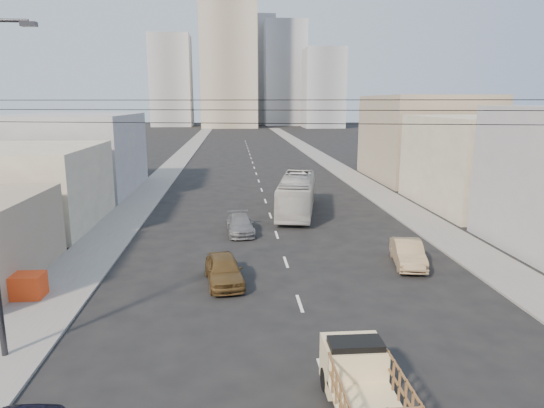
{
  "coord_description": "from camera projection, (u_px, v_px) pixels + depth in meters",
  "views": [
    {
      "loc": [
        -3.0,
        -13.04,
        9.24
      ],
      "look_at": [
        -0.81,
        14.07,
        3.5
      ],
      "focal_mm": 32.0,
      "sensor_mm": 36.0,
      "label": 1
    }
  ],
  "objects": [
    {
      "name": "sidewalk_left",
      "position": [
        181.0,
        157.0,
        82.2
      ],
      "size": [
        3.5,
        180.0,
        0.12
      ],
      "primitive_type": "cube",
      "color": "slate",
      "rests_on": "ground"
    },
    {
      "name": "sidewalk_right",
      "position": [
        318.0,
        156.0,
        84.04
      ],
      "size": [
        3.5,
        180.0,
        0.12
      ],
      "primitive_type": "cube",
      "color": "slate",
      "rests_on": "ground"
    },
    {
      "name": "lane_dashes",
      "position": [
        255.0,
        171.0,
        66.55
      ],
      "size": [
        0.15,
        104.0,
        0.01
      ],
      "color": "silver",
      "rests_on": "ground"
    },
    {
      "name": "flatbed_pickup",
      "position": [
        362.0,
        379.0,
        14.52
      ],
      "size": [
        1.95,
        4.41,
        1.9
      ],
      "color": "beige",
      "rests_on": "ground"
    },
    {
      "name": "city_bus",
      "position": [
        297.0,
        194.0,
        40.95
      ],
      "size": [
        4.78,
        11.69,
        3.17
      ],
      "primitive_type": "imported",
      "rotation": [
        0.0,
        0.0,
        -0.19
      ],
      "color": "beige",
      "rests_on": "ground"
    },
    {
      "name": "sedan_brown",
      "position": [
        224.0,
        270.0,
        25.03
      ],
      "size": [
        2.34,
        4.58,
        1.49
      ],
      "primitive_type": "imported",
      "rotation": [
        0.0,
        0.0,
        0.13
      ],
      "color": "brown",
      "rests_on": "ground"
    },
    {
      "name": "sedan_tan",
      "position": [
        408.0,
        253.0,
        27.8
      ],
      "size": [
        2.3,
        4.6,
        1.45
      ],
      "primitive_type": "imported",
      "rotation": [
        0.0,
        0.0,
        -0.18
      ],
      "color": "tan",
      "rests_on": "ground"
    },
    {
      "name": "sedan_grey",
      "position": [
        240.0,
        224.0,
        34.65
      ],
      "size": [
        2.11,
        4.57,
        1.29
      ],
      "primitive_type": "imported",
      "rotation": [
        0.0,
        0.0,
        0.07
      ],
      "color": "slate",
      "rests_on": "ground"
    },
    {
      "name": "overhead_wires",
      "position": [
        333.0,
        111.0,
        14.47
      ],
      "size": [
        23.01,
        5.02,
        0.72
      ],
      "color": "black",
      "rests_on": "ground"
    },
    {
      "name": "crate_stack",
      "position": [
        24.0,
        286.0,
        22.99
      ],
      "size": [
        1.8,
        1.2,
        1.14
      ],
      "color": "#E64015",
      "rests_on": "sidewalk_left"
    },
    {
      "name": "bldg_right_mid",
      "position": [
        488.0,
        162.0,
        42.87
      ],
      "size": [
        11.0,
        14.0,
        8.0
      ],
      "primitive_type": "cube",
      "color": "#AFA68D",
      "rests_on": "ground"
    },
    {
      "name": "bldg_right_far",
      "position": [
        424.0,
        138.0,
        58.31
      ],
      "size": [
        12.0,
        16.0,
        10.0
      ],
      "primitive_type": "cube",
      "color": "gray",
      "rests_on": "ground"
    },
    {
      "name": "bldg_left_mid",
      "position": [
        19.0,
        187.0,
        36.16
      ],
      "size": [
        11.0,
        12.0,
        6.0
      ],
      "primitive_type": "cube",
      "color": "#AFA68D",
      "rests_on": "ground"
    },
    {
      "name": "bldg_left_far",
      "position": [
        75.0,
        153.0,
        50.54
      ],
      "size": [
        12.0,
        16.0,
        8.0
      ],
      "primitive_type": "cube",
      "color": "#97979A",
      "rests_on": "ground"
    },
    {
      "name": "high_rise_tower",
      "position": [
        228.0,
        43.0,
        174.15
      ],
      "size": [
        20.0,
        20.0,
        60.0
      ],
      "primitive_type": "cube",
      "color": "gray",
      "rests_on": "ground"
    },
    {
      "name": "midrise_ne",
      "position": [
        285.0,
        74.0,
        192.57
      ],
      "size": [
        16.0,
        16.0,
        40.0
      ],
      "primitive_type": "cube",
      "color": "#919498",
      "rests_on": "ground"
    },
    {
      "name": "midrise_nw",
      "position": [
        172.0,
        81.0,
        184.86
      ],
      "size": [
        15.0,
        15.0,
        34.0
      ],
      "primitive_type": "cube",
      "color": "#919498",
      "rests_on": "ground"
    },
    {
      "name": "midrise_back",
      "position": [
        253.0,
        71.0,
        205.84
      ],
      "size": [
        18.0,
        18.0,
        44.0
      ],
      "primitive_type": "cube",
      "color": "#97979A",
      "rests_on": "ground"
    },
    {
      "name": "midrise_east",
      "position": [
        323.0,
        88.0,
        175.24
      ],
      "size": [
        14.0,
        14.0,
        28.0
      ],
      "primitive_type": "cube",
      "color": "#919498",
      "rests_on": "ground"
    }
  ]
}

